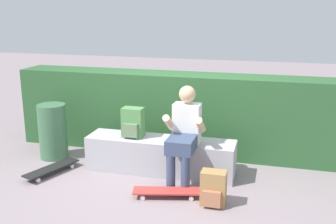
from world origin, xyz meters
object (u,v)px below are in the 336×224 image
skateboard_beside_bench (52,168)px  backpack_on_ground (213,189)px  backpack_on_bench (133,123)px  trash_bin (53,131)px  skateboard_near_person (167,191)px  bench_main (160,155)px  person_skater (184,132)px

skateboard_beside_bench → backpack_on_ground: size_ratio=2.05×
backpack_on_bench → trash_bin: 1.32m
skateboard_near_person → bench_main: bearing=112.2°
bench_main → skateboard_near_person: 0.78m
person_skater → bench_main: bearing=149.9°
bench_main → person_skater: (0.38, -0.22, 0.43)m
person_skater → skateboard_near_person: size_ratio=1.47×
person_skater → trash_bin: person_skater is taller
skateboard_near_person → skateboard_beside_bench: 1.69m
bench_main → skateboard_near_person: bench_main is taller
person_skater → trash_bin: size_ratio=1.52×
skateboard_near_person → backpack_on_ground: size_ratio=2.06×
skateboard_near_person → backpack_on_ground: bearing=-4.2°
backpack_on_bench → skateboard_near_person: bearing=-46.2°
backpack_on_bench → backpack_on_ground: (1.21, -0.74, -0.47)m
skateboard_near_person → backpack_on_bench: backpack_on_bench is taller
skateboard_beside_bench → backpack_on_bench: backpack_on_bench is taller
bench_main → skateboard_beside_bench: size_ratio=2.43×
skateboard_near_person → person_skater: bearing=79.9°
backpack_on_ground → trash_bin: bearing=161.2°
backpack_on_ground → backpack_on_bench: bearing=148.8°
backpack_on_ground → skateboard_near_person: bearing=175.8°
skateboard_beside_bench → trash_bin: 0.70m
bench_main → trash_bin: size_ratio=2.48×
skateboard_near_person → skateboard_beside_bench: same height
person_skater → backpack_on_ground: bearing=-49.0°
person_skater → skateboard_near_person: (-0.09, -0.49, -0.59)m
skateboard_beside_bench → trash_bin: trash_bin is taller
bench_main → backpack_on_ground: size_ratio=4.97×
skateboard_near_person → backpack_on_ground: 0.56m
person_skater → skateboard_near_person: person_skater is taller
skateboard_beside_bench → backpack_on_bench: (1.00, 0.44, 0.58)m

